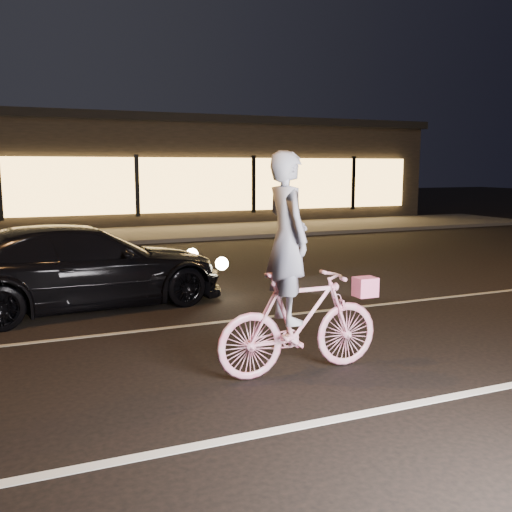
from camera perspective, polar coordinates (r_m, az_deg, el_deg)
name	(u,v)px	position (r m, az deg, el deg)	size (l,w,h in m)	color
ground	(372,352)	(7.31, 11.54, -9.34)	(90.00, 90.00, 0.00)	black
lane_stripe_near	(458,396)	(6.20, 19.51, -13.02)	(60.00, 0.12, 0.01)	silver
lane_stripe_far	(299,313)	(8.96, 4.33, -5.74)	(60.00, 0.10, 0.01)	gray
sidewalk	(149,234)	(19.26, -10.64, 2.18)	(30.00, 4.00, 0.12)	#383533
storefront	(118,170)	(25.00, -13.67, 8.39)	(25.40, 8.42, 4.20)	black
cyclist	(297,297)	(6.22, 4.10, -4.12)	(1.93, 0.67, 2.43)	#F94686
sedan	(82,266)	(9.62, -17.02, -1.00)	(4.87, 2.52, 1.35)	black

